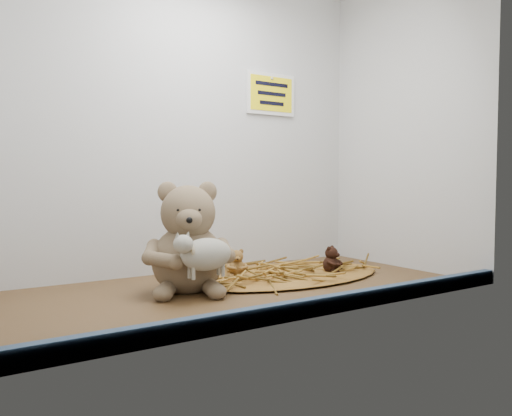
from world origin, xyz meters
TOP-DOWN VIEW (x-y plane):
  - alcove_shell at (0.00, 9.00)cm, footprint 120.40×60.20cm
  - front_rail at (0.00, -28.80)cm, footprint 119.28×2.20cm
  - straw_bed at (19.70, 7.32)cm, footprint 61.13×35.50cm
  - main_teddy at (-11.00, 4.91)cm, footprint 28.73×29.36cm
  - toy_lamb at (-11.00, -4.67)cm, footprint 16.10×9.83cm
  - mini_teddy_tan at (6.91, 12.16)cm, footprint 7.92×8.09cm
  - mini_teddy_brown at (32.48, 2.49)cm, footprint 8.40×8.52cm
  - wall_sign at (30.00, 29.40)cm, footprint 16.00×1.20cm

SIDE VIEW (x-z plane):
  - straw_bed at x=19.70cm, z-range 0.00..1.18cm
  - front_rail at x=0.00cm, z-range 0.00..3.60cm
  - mini_teddy_tan at x=6.91cm, z-range 1.18..8.52cm
  - mini_teddy_brown at x=32.48cm, z-range 1.18..8.67cm
  - toy_lamb at x=-11.00cm, z-range 5.03..15.43cm
  - main_teddy at x=-11.00cm, z-range 0.00..26.74cm
  - alcove_shell at x=0.00cm, z-range -0.20..90.20cm
  - wall_sign at x=30.00cm, z-range 49.50..60.50cm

